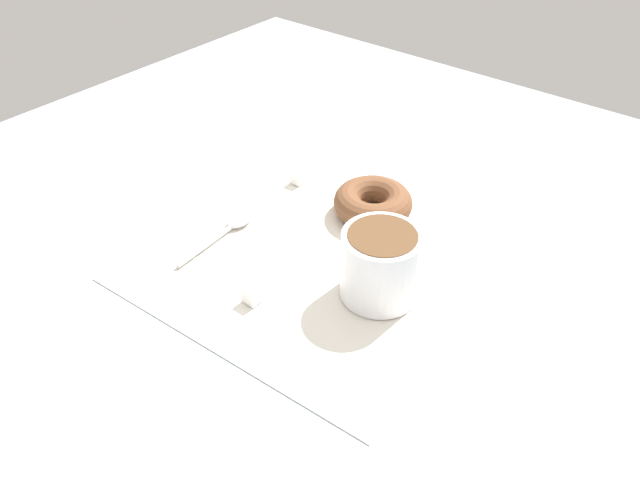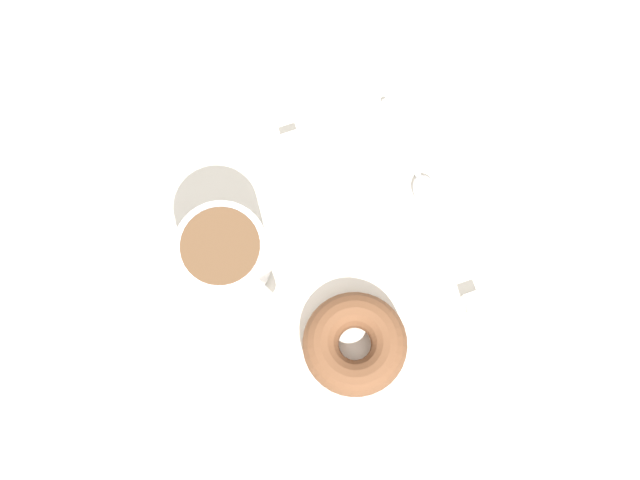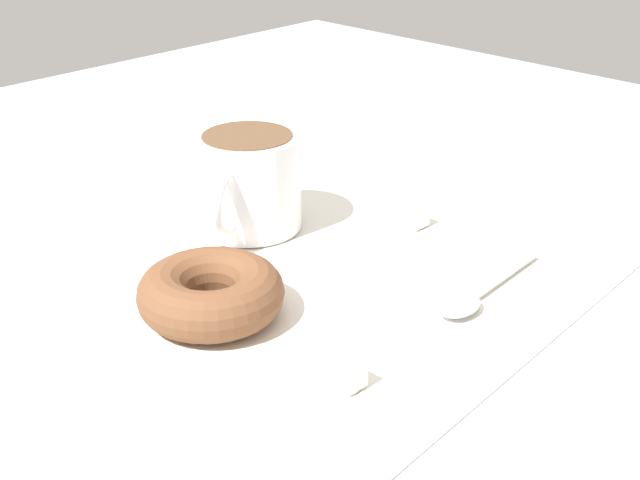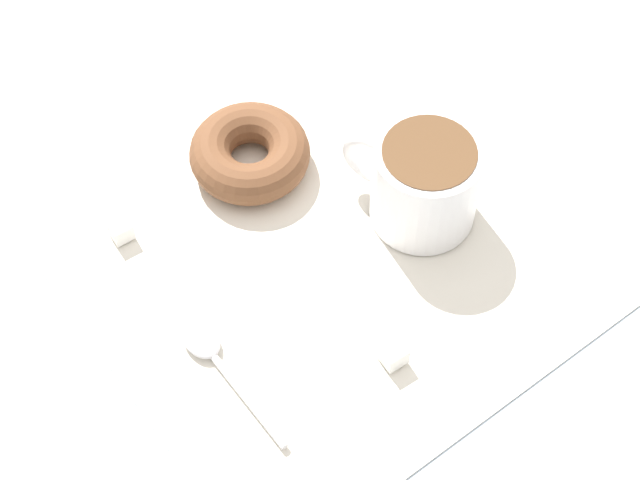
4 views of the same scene
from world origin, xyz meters
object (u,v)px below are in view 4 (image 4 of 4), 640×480
donut (250,153)px  sugar_cube (121,230)px  sugar_cube_extra (393,354)px  spoon (212,354)px  coffee_cup (423,181)px

donut → sugar_cube: (11.74, 0.32, -0.87)cm
donut → sugar_cube: size_ratio=6.06×
donut → sugar_cube_extra: bearing=88.2°
spoon → sugar_cube: 12.85cm
coffee_cup → donut: 14.18cm
spoon → sugar_cube: (0.52, -12.83, 0.39)cm
spoon → coffee_cup: bearing=-173.9°
donut → spoon: 17.33cm
spoon → donut: bearing=-130.5°
coffee_cup → spoon: 20.25cm
coffee_cup → spoon: bearing=6.1°
sugar_cube_extra → sugar_cube: bearing=-61.1°
sugar_cube → spoon: bearing=92.3°
donut → spoon: size_ratio=0.79×
spoon → sugar_cube: sugar_cube is taller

